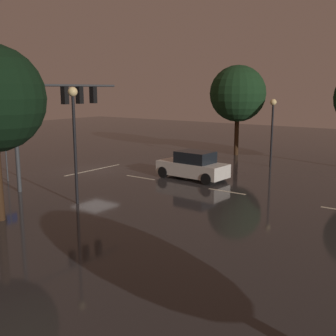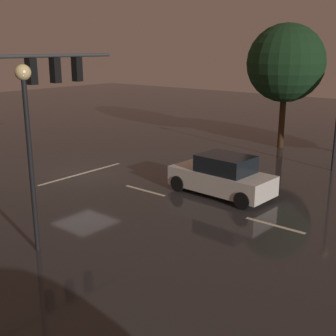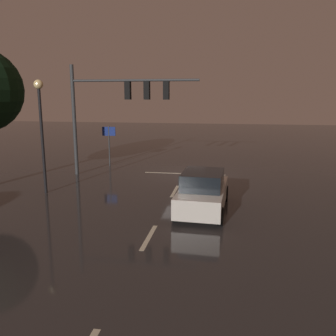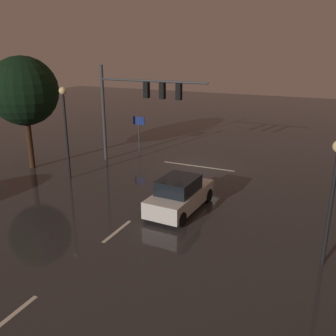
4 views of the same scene
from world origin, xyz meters
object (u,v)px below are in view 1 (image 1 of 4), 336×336
(car_approaching, at_px, (193,166))
(street_lamp_left_kerb, at_px, (273,119))
(tree_left_far, at_px, (238,94))
(traffic_signal_assembly, at_px, (57,105))
(street_lamp_right_kerb, at_px, (74,124))
(route_sign, at_px, (6,148))

(car_approaching, distance_m, street_lamp_left_kerb, 7.46)
(street_lamp_left_kerb, bearing_deg, tree_left_far, -127.00)
(traffic_signal_assembly, distance_m, car_approaching, 8.68)
(car_approaching, bearing_deg, street_lamp_right_kerb, -10.78)
(route_sign, bearing_deg, car_approaching, 129.01)
(traffic_signal_assembly, xyz_separation_m, route_sign, (1.60, -2.82, -2.51))
(car_approaching, xyz_separation_m, route_sign, (6.95, -8.58, 1.16))
(traffic_signal_assembly, distance_m, route_sign, 4.10)
(car_approaching, height_order, street_lamp_right_kerb, street_lamp_right_kerb)
(street_lamp_left_kerb, bearing_deg, traffic_signal_assembly, -33.55)
(street_lamp_left_kerb, relative_size, tree_left_far, 0.65)
(tree_left_far, bearing_deg, route_sign, -20.91)
(traffic_signal_assembly, bearing_deg, route_sign, -60.53)
(street_lamp_right_kerb, relative_size, route_sign, 2.01)
(car_approaching, distance_m, route_sign, 11.11)
(car_approaching, xyz_separation_m, tree_left_far, (-9.93, -2.13, 4.20))
(car_approaching, bearing_deg, tree_left_far, -167.87)
(street_lamp_left_kerb, bearing_deg, street_lamp_right_kerb, -14.31)
(car_approaching, distance_m, street_lamp_right_kerb, 8.54)
(street_lamp_right_kerb, bearing_deg, route_sign, -97.30)
(street_lamp_left_kerb, height_order, route_sign, street_lamp_left_kerb)
(traffic_signal_assembly, relative_size, route_sign, 2.77)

